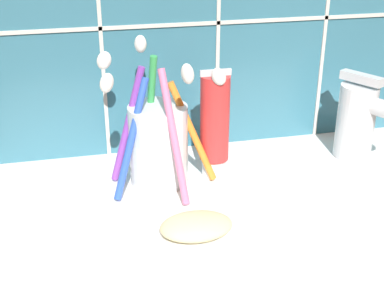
{
  "coord_description": "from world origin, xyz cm",
  "views": [
    {
      "loc": [
        -18.1,
        -52.33,
        35.54
      ],
      "look_at": [
        -5.41,
        3.41,
        9.23
      ],
      "focal_mm": 50.0,
      "sensor_mm": 36.0,
      "label": 1
    }
  ],
  "objects_px": {
    "toothbrush_cup": "(158,141)",
    "toothpaste_tube": "(215,125)",
    "soap_bar": "(196,226)",
    "sink_faucet": "(359,119)"
  },
  "relations": [
    {
      "from": "toothpaste_tube",
      "to": "soap_bar",
      "type": "distance_m",
      "value": 0.15
    },
    {
      "from": "toothbrush_cup",
      "to": "toothpaste_tube",
      "type": "relative_size",
      "value": 1.28
    },
    {
      "from": "toothpaste_tube",
      "to": "soap_bar",
      "type": "xyz_separation_m",
      "value": [
        -0.05,
        -0.13,
        -0.06
      ]
    },
    {
      "from": "sink_faucet",
      "to": "toothpaste_tube",
      "type": "bearing_deg",
      "value": -117.18
    },
    {
      "from": "toothbrush_cup",
      "to": "soap_bar",
      "type": "relative_size",
      "value": 2.32
    },
    {
      "from": "toothbrush_cup",
      "to": "soap_bar",
      "type": "distance_m",
      "value": 0.14
    },
    {
      "from": "toothpaste_tube",
      "to": "sink_faucet",
      "type": "relative_size",
      "value": 1.2
    },
    {
      "from": "toothbrush_cup",
      "to": "soap_bar",
      "type": "xyz_separation_m",
      "value": [
        0.02,
        -0.13,
        -0.05
      ]
    },
    {
      "from": "toothbrush_cup",
      "to": "toothpaste_tube",
      "type": "bearing_deg",
      "value": 1.18
    },
    {
      "from": "toothbrush_cup",
      "to": "toothpaste_tube",
      "type": "height_order",
      "value": "toothbrush_cup"
    }
  ]
}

